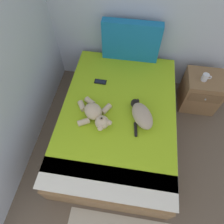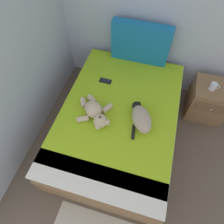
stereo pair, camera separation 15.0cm
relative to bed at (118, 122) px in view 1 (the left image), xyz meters
The scene contains 8 objects.
wall_back 1.58m from the bed, 56.62° to the left, with size 3.58×0.06×2.45m, color silver.
bed is the anchor object (origin of this frame).
patterned_cushion 1.03m from the bed, 87.95° to the left, with size 0.73×0.12×0.52m.
cat 0.43m from the bed, 15.74° to the right, with size 0.33×0.44×0.15m.
teddy_bear 0.44m from the bed, 147.81° to the right, with size 0.43×0.44×0.16m.
cell_phone 0.55m from the bed, 126.26° to the left, with size 0.15×0.08×0.01m.
nightstand 1.25m from the bed, 32.09° to the left, with size 0.48×0.46×0.52m.
mug 1.22m from the bed, 32.06° to the left, with size 0.12×0.08×0.09m.
Camera 1 is at (1.15, 2.06, 2.37)m, focal length 31.55 mm.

